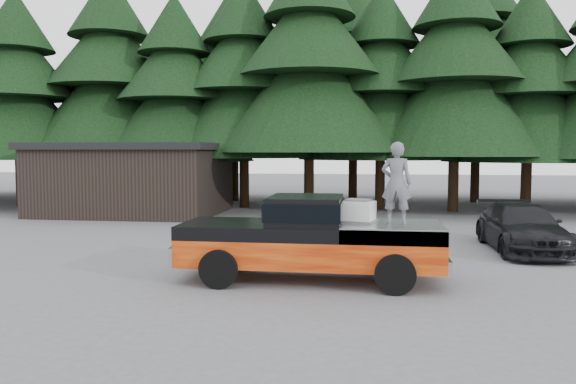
# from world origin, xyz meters

# --- Properties ---
(ground) EXTENTS (120.00, 120.00, 0.00)m
(ground) POSITION_xyz_m (0.00, 0.00, 0.00)
(ground) COLOR #515153
(ground) RESTS_ON ground
(pickup_truck) EXTENTS (6.00, 2.04, 1.33)m
(pickup_truck) POSITION_xyz_m (0.64, -0.60, 0.67)
(pickup_truck) COLOR orange
(pickup_truck) RESTS_ON ground
(truck_cab) EXTENTS (1.66, 1.90, 0.59)m
(truck_cab) POSITION_xyz_m (0.54, -0.60, 1.62)
(truck_cab) COLOR black
(truck_cab) RESTS_ON pickup_truck
(air_compressor) EXTENTS (0.80, 0.73, 0.46)m
(air_compressor) POSITION_xyz_m (1.72, -0.52, 1.56)
(air_compressor) COLOR silver
(air_compressor) RESTS_ON pickup_truck
(man_on_bed) EXTENTS (0.71, 0.52, 1.80)m
(man_on_bed) POSITION_xyz_m (2.54, -0.55, 2.23)
(man_on_bed) COLOR #595960
(man_on_bed) RESTS_ON pickup_truck
(parked_car) EXTENTS (2.05, 4.79, 1.38)m
(parked_car) POSITION_xyz_m (6.41, 4.12, 0.69)
(parked_car) COLOR black
(parked_car) RESTS_ON ground
(utility_building) EXTENTS (8.40, 6.40, 3.30)m
(utility_building) POSITION_xyz_m (-9.00, 12.00, 1.67)
(utility_building) COLOR black
(utility_building) RESTS_ON ground
(treeline) EXTENTS (60.15, 16.05, 17.50)m
(treeline) POSITION_xyz_m (0.42, 17.20, 7.72)
(treeline) COLOR black
(treeline) RESTS_ON ground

